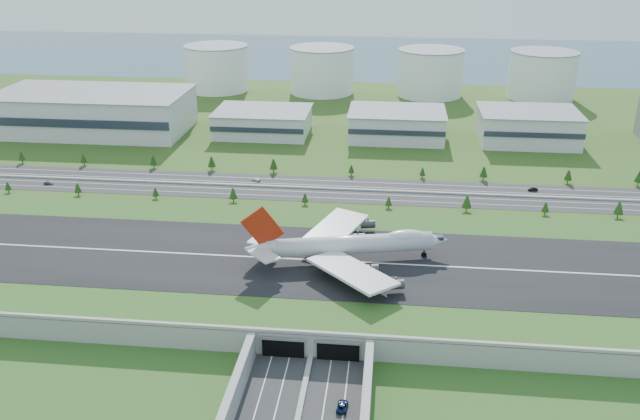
# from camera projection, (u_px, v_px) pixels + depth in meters

# --- Properties ---
(ground) EXTENTS (1200.00, 1200.00, 0.00)m
(ground) POSITION_uv_depth(u_px,v_px,m) (327.00, 280.00, 254.96)
(ground) COLOR #374C17
(ground) RESTS_ON ground
(airfield_deck) EXTENTS (520.00, 100.00, 9.20)m
(airfield_deck) POSITION_uv_depth(u_px,v_px,m) (327.00, 270.00, 253.28)
(airfield_deck) COLOR gray
(airfield_deck) RESTS_ON ground
(north_expressway) EXTENTS (560.00, 36.00, 0.12)m
(north_expressway) POSITION_uv_depth(u_px,v_px,m) (345.00, 190.00, 341.99)
(north_expressway) COLOR #28282B
(north_expressway) RESTS_ON ground
(tree_row) EXTENTS (507.71, 48.63, 8.32)m
(tree_row) POSITION_uv_depth(u_px,v_px,m) (384.00, 182.00, 339.20)
(tree_row) COLOR #3D2819
(tree_row) RESTS_ON ground
(hangar_west) EXTENTS (120.00, 60.00, 25.00)m
(hangar_west) POSITION_uv_depth(u_px,v_px,m) (94.00, 112.00, 436.67)
(hangar_west) COLOR silver
(hangar_west) RESTS_ON ground
(hangar_mid_a) EXTENTS (58.00, 42.00, 15.00)m
(hangar_mid_a) POSITION_uv_depth(u_px,v_px,m) (263.00, 122.00, 432.17)
(hangar_mid_a) COLOR silver
(hangar_mid_a) RESTS_ON ground
(hangar_mid_b) EXTENTS (58.00, 42.00, 17.00)m
(hangar_mid_b) POSITION_uv_depth(u_px,v_px,m) (397.00, 125.00, 423.27)
(hangar_mid_b) COLOR silver
(hangar_mid_b) RESTS_ON ground
(hangar_mid_c) EXTENTS (58.00, 42.00, 19.00)m
(hangar_mid_c) POSITION_uv_depth(u_px,v_px,m) (528.00, 127.00, 414.87)
(hangar_mid_c) COLOR silver
(hangar_mid_c) RESTS_ON ground
(fuel_tank_a) EXTENTS (50.00, 50.00, 35.00)m
(fuel_tank_a) POSITION_uv_depth(u_px,v_px,m) (217.00, 68.00, 544.27)
(fuel_tank_a) COLOR white
(fuel_tank_a) RESTS_ON ground
(fuel_tank_b) EXTENTS (50.00, 50.00, 35.00)m
(fuel_tank_b) POSITION_uv_depth(u_px,v_px,m) (322.00, 71.00, 535.76)
(fuel_tank_b) COLOR white
(fuel_tank_b) RESTS_ON ground
(fuel_tank_c) EXTENTS (50.00, 50.00, 35.00)m
(fuel_tank_c) POSITION_uv_depth(u_px,v_px,m) (430.00, 73.00, 527.25)
(fuel_tank_c) COLOR white
(fuel_tank_c) RESTS_ON ground
(fuel_tank_d) EXTENTS (50.00, 50.00, 35.00)m
(fuel_tank_d) POSITION_uv_depth(u_px,v_px,m) (542.00, 75.00, 518.73)
(fuel_tank_d) COLOR white
(fuel_tank_d) RESTS_ON ground
(bay_water) EXTENTS (1200.00, 260.00, 0.06)m
(bay_water) POSITION_uv_depth(u_px,v_px,m) (373.00, 56.00, 694.81)
(bay_water) COLOR #375669
(bay_water) RESTS_ON ground
(boeing_747) EXTENTS (76.00, 71.04, 23.86)m
(boeing_747) POSITION_uv_depth(u_px,v_px,m) (348.00, 245.00, 249.38)
(boeing_747) COLOR silver
(boeing_747) RESTS_ON airfield_deck
(car_2) EXTENTS (3.22, 6.26, 1.69)m
(car_2) POSITION_uv_depth(u_px,v_px,m) (342.00, 406.00, 186.61)
(car_2) COLOR #0B183A
(car_2) RESTS_ON ground
(car_4) EXTENTS (4.83, 1.98, 1.64)m
(car_4) POSITION_uv_depth(u_px,v_px,m) (49.00, 183.00, 348.93)
(car_4) COLOR slate
(car_4) RESTS_ON ground
(car_5) EXTENTS (5.13, 2.91, 1.60)m
(car_5) POSITION_uv_depth(u_px,v_px,m) (533.00, 189.00, 340.27)
(car_5) COLOR black
(car_5) RESTS_ON ground
(car_7) EXTENTS (5.58, 4.07, 1.50)m
(car_7) POSITION_uv_depth(u_px,v_px,m) (256.00, 179.00, 353.64)
(car_7) COLOR white
(car_7) RESTS_ON ground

